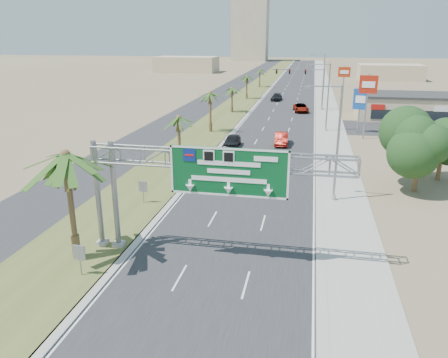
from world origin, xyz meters
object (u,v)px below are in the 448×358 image
sign_gantry (205,168)px  pole_sign_red_far (344,76)px  store_building (410,107)px  signal_mast (313,85)px  pole_sign_blue (360,101)px  car_left_lane (232,141)px  car_far (276,97)px  car_right_lane (301,108)px  palm_near (65,155)px  pole_sign_red_near (368,88)px  car_mid_lane (281,139)px

sign_gantry → pole_sign_red_far: (11.86, 60.62, 0.70)m
store_building → pole_sign_red_far: 13.00m
signal_mast → pole_sign_blue: size_ratio=1.54×
car_left_lane → pole_sign_blue: size_ratio=0.70×
car_far → pole_sign_blue: bearing=-60.9°
signal_mast → car_right_lane: size_ratio=1.85×
car_right_lane → car_far: (-5.85, 14.69, -0.04)m
car_right_lane → car_left_lane: bearing=-112.5°
pole_sign_red_far → pole_sign_blue: bearing=-85.9°
pole_sign_red_far → car_far: bearing=134.8°
palm_near → car_far: size_ratio=1.66×
signal_mast → car_left_lane: bearing=-106.9°
store_building → car_right_lane: store_building is taller
car_right_lane → car_far: bearing=104.1°
signal_mast → pole_sign_red_far: bearing=-14.2°
sign_gantry → pole_sign_blue: size_ratio=2.51×
signal_mast → car_far: signal_mast is taller
pole_sign_red_near → pole_sign_blue: pole_sign_red_near is taller
signal_mast → pole_sign_red_near: bearing=-73.2°
sign_gantry → car_far: (-1.53, 74.13, -5.33)m
signal_mast → car_far: 14.94m
car_left_lane → sign_gantry: bearing=-83.4°
store_building → pole_sign_red_far: pole_sign_red_far is taller
sign_gantry → pole_sign_red_near: bearing=70.1°
palm_near → car_right_lane: 62.91m
car_right_lane → pole_sign_blue: pole_sign_blue is taller
car_mid_lane → store_building: bearing=46.3°
sign_gantry → car_left_lane: 30.24m
palm_near → car_far: palm_near is taller
pole_sign_red_near → pole_sign_red_far: bearing=94.4°
signal_mast → car_left_lane: size_ratio=2.20×
palm_near → car_right_lane: size_ratio=1.51×
palm_near → car_right_lane: palm_near is taller
signal_mast → car_far: (-7.77, 12.08, -4.12)m
car_mid_lane → pole_sign_blue: pole_sign_blue is taller
signal_mast → car_mid_lane: 30.45m
pole_sign_blue → pole_sign_red_far: 18.79m
store_building → car_right_lane: bearing=169.8°
signal_mast → car_far: size_ratio=2.05×
palm_near → car_far: bearing=85.0°
signal_mast → car_right_lane: signal_mast is taller
sign_gantry → pole_sign_blue: bearing=72.5°
sign_gantry → palm_near: (-8.14, -1.93, 0.87)m
signal_mast → pole_sign_blue: bearing=-70.8°
pole_sign_blue → car_mid_lane: bearing=-137.1°
store_building → pole_sign_red_near: bearing=-117.2°
car_far → car_right_lane: bearing=-63.9°
palm_near → pole_sign_red_near: pole_sign_red_near is taller
sign_gantry → pole_sign_red_far: bearing=78.9°
pole_sign_red_far → palm_near: bearing=-107.7°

